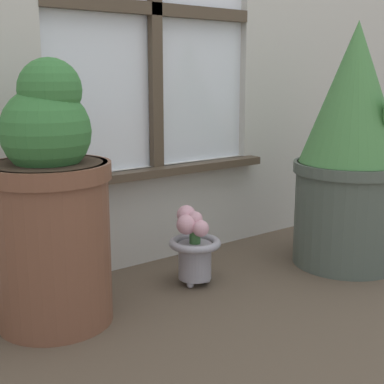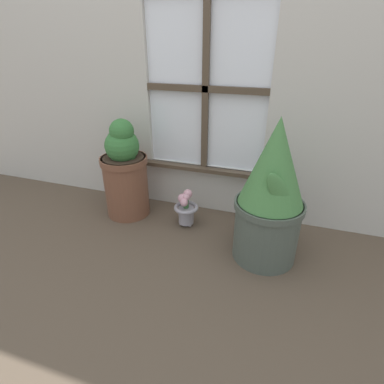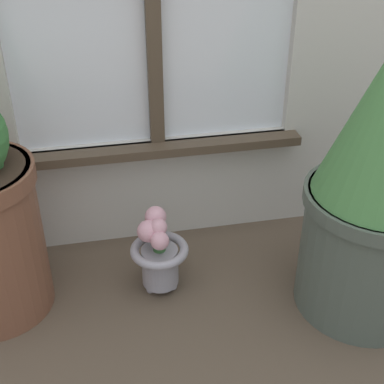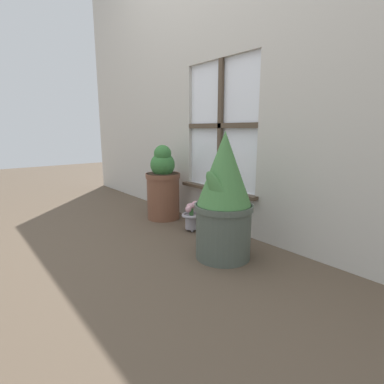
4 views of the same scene
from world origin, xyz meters
name	(u,v)px [view 4 (image 4 of 4)]	position (x,y,z in m)	size (l,w,h in m)	color
ground_plane	(158,242)	(0.00, 0.00, 0.00)	(10.00, 10.00, 0.00)	brown
wall_with_window	(223,51)	(0.00, 0.57, 1.26)	(4.40, 0.10, 2.50)	beige
potted_plant_left	(163,185)	(-0.44, 0.34, 0.28)	(0.28, 0.28, 0.61)	brown
potted_plant_right	(224,198)	(0.44, 0.17, 0.35)	(0.33, 0.33, 0.72)	#4C564C
flower_vase	(191,216)	(-0.04, 0.32, 0.11)	(0.14, 0.14, 0.22)	#99939E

